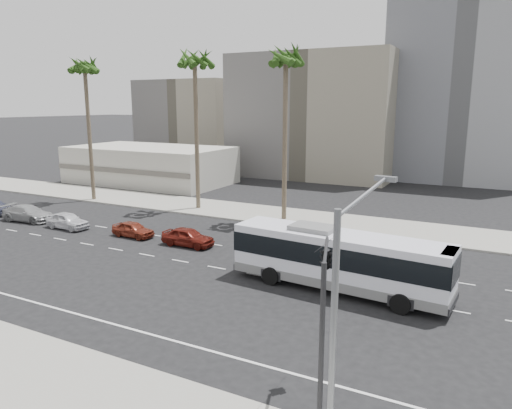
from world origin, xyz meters
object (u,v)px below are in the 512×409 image
Objects in this scene: car_d at (28,213)px; palm_far at (85,70)px; city_bus at (338,258)px; palm_near at (286,62)px; streetlight_corner at (341,308)px; car_c at (68,221)px; traffic_signal at (326,263)px; car_b at (133,229)px; car_a at (188,237)px; palm_mid at (195,64)px.

car_d is 0.32× the size of palm_far.
palm_near is at bearing 129.07° from city_bus.
streetlight_corner is 46.00m from palm_far.
car_c is 30.91m from traffic_signal.
traffic_signal reaches higher than car_b.
car_d is 27.72m from palm_near.
palm_far reaches higher than car_a.
palm_far is (-36.96, 25.58, 9.76)m from streetlight_corner.
car_b is 0.89× the size of car_c.
streetlight_corner is 0.51× the size of palm_mid.
palm_mid reaches higher than city_bus.
car_d is 0.61× the size of streetlight_corner.
palm_mid is at bearing -23.47° from car_c.
streetlight_corner reaches higher than car_a.
traffic_signal is at bearing -130.30° from car_a.
palm_mid is (5.81, 11.91, 13.93)m from car_c.
car_a is 1.00× the size of car_c.
palm_near reaches higher than car_d.
car_d is 0.32× the size of palm_mid.
car_a is 18.01m from car_d.
palm_far is (-14.41, 9.73, 13.80)m from car_b.
car_b is 22.20m from palm_far.
car_d is at bearing 90.11° from car_c.
palm_mid is at bearing 6.95° from palm_far.
palm_far is at bearing 58.49° from car_b.
car_c is at bearing -98.28° from car_d.
car_c is at bearing 178.55° from city_bus.
car_c is 5.50m from car_d.
car_a is 0.27× the size of palm_far.
car_d is 0.86× the size of traffic_signal.
traffic_signal is 0.37× the size of palm_near.
palm_near reaches higher than palm_far.
car_a is 12.52m from car_c.
car_a is 0.71× the size of traffic_signal.
traffic_signal is 0.37× the size of palm_mid.
car_c is at bearing 97.20° from car_b.
car_a is 0.26× the size of palm_mid.
palm_mid reaches higher than car_a.
city_bus is 2.54× the size of car_d.
car_b is 0.23× the size of palm_mid.
palm_near is at bearing -51.22° from car_c.
traffic_signal is at bearing -62.81° from palm_near.
palm_far is at bearing 130.37° from traffic_signal.
car_b is at bearing -84.08° from palm_mid.
car_c is at bearing 161.05° from streetlight_corner.
palm_mid is at bearing 178.02° from palm_near.
city_bus is 1.56× the size of streetlight_corner.
traffic_signal is at bearing -32.52° from palm_far.
car_c is 0.27× the size of palm_near.
traffic_signal reaches higher than car_a.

